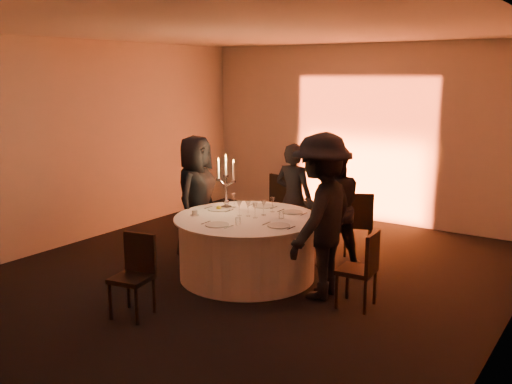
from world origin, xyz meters
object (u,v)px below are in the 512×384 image
Objects in this scene: chair_back_right at (358,220)px; candelabra at (226,189)px; chair_left at (195,209)px; guest_back_left at (294,199)px; chair_right at (363,266)px; guest_right at (321,216)px; chair_back_left at (286,204)px; guest_back_right at (333,207)px; coffee_cup at (195,213)px; chair_front at (135,270)px; guest_left at (196,197)px; banquet_table at (247,247)px.

chair_back_right is 1.27× the size of candelabra.
guest_back_left is at bearing -110.40° from chair_left.
candelabra is at bearing -103.68° from chair_right.
guest_back_left is 1.63m from guest_right.
chair_back_right is (1.16, 0.00, -0.08)m from chair_back_left.
chair_back_right is 0.71m from guest_back_right.
chair_back_left is 9.44× the size of coffee_cup.
guest_left reaches higher than chair_front.
chair_back_right reaches higher than banquet_table.
guest_right reaches higher than candelabra.
banquet_table is 1.15m from guest_left.
guest_back_right is (2.29, 0.05, 0.32)m from chair_left.
chair_back_left is 1.16m from chair_back_right.
chair_back_right is 1.85m from chair_right.
chair_right is at bearing 81.39° from guest_right.
banquet_table is at bearing 26.76° from coffee_cup.
guest_back_right is at bearing -143.97° from chair_right.
guest_right is (0.33, -0.98, 0.13)m from guest_back_right.
guest_back_left is at bearing 0.53° from chair_back_right.
chair_right is 0.71m from guest_right.
guest_left is 1.36m from guest_back_left.
chair_back_left is 1.88m from coffee_cup.
guest_back_right is (-0.87, 1.03, 0.33)m from chair_right.
guest_back_left reaches higher than chair_front.
guest_back_right reaches higher than chair_back_right.
chair_right is (3.16, -0.98, -0.01)m from chair_left.
chair_front is 0.54× the size of guest_back_right.
guest_back_left is 0.83× the size of guest_right.
guest_left is (-0.69, 1.83, 0.37)m from chair_front.
chair_left reaches higher than chair_front.
coffee_cup is (-2.18, -0.19, 0.32)m from chair_right.
banquet_table is 2.51× the size of candelabra.
chair_left is 2.75m from chair_front.
chair_right is at bearing 92.34° from guest_back_right.
guest_left reaches higher than chair_back_left.
chair_left is 1.39m from chair_back_left.
guest_back_right is 1.79m from coffee_cup.
chair_right is 2.19m from candelabra.
coffee_cup is at bearing -171.10° from chair_left.
chair_left is at bearing 27.57° from guest_left.
candelabra is (1.07, -0.63, 0.54)m from chair_left.
chair_front is at bearing -173.39° from guest_left.
chair_front is 0.46× the size of guest_right.
chair_left is (-1.57, 0.88, 0.10)m from banquet_table.
chair_left is at bearing -111.42° from chair_right.
guest_back_right is at bearing -82.77° from guest_left.
chair_front is at bearing -44.81° from guest_right.
candelabra reaches higher than chair_left.
chair_back_left is at bearing 79.48° from chair_front.
guest_left is (-0.66, -1.31, 0.26)m from chair_back_left.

